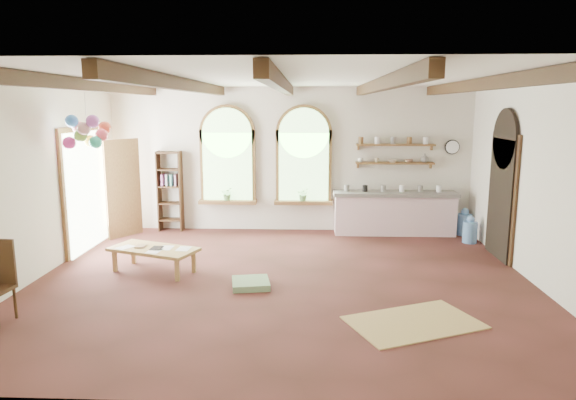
{
  "coord_description": "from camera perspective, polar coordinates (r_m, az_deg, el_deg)",
  "views": [
    {
      "loc": [
        0.42,
        -7.93,
        2.78
      ],
      "look_at": [
        0.07,
        0.6,
        1.22
      ],
      "focal_mm": 32.0,
      "sensor_mm": 36.0,
      "label": 1
    }
  ],
  "objects": [
    {
      "name": "floor",
      "position": [
        8.41,
        -0.64,
        -8.92
      ],
      "size": [
        8.0,
        8.0,
        0.0
      ],
      "primitive_type": "plane",
      "color": "#582824",
      "rests_on": "ground"
    },
    {
      "name": "ceiling_beams",
      "position": [
        7.94,
        -0.69,
        12.7
      ],
      "size": [
        6.2,
        6.8,
        0.18
      ],
      "primitive_type": null,
      "color": "#3B2112",
      "rests_on": "ceiling"
    },
    {
      "name": "window_left",
      "position": [
        11.55,
        -6.73,
        4.61
      ],
      "size": [
        1.3,
        0.28,
        2.2
      ],
      "color": "brown",
      "rests_on": "floor"
    },
    {
      "name": "window_right",
      "position": [
        11.41,
        1.76,
        4.6
      ],
      "size": [
        1.3,
        0.28,
        2.2
      ],
      "color": "brown",
      "rests_on": "floor"
    },
    {
      "name": "left_doorway",
      "position": [
        10.79,
        -21.57,
        0.96
      ],
      "size": [
        0.1,
        1.9,
        2.5
      ],
      "primitive_type": "cube",
      "color": "brown",
      "rests_on": "floor"
    },
    {
      "name": "right_doorway",
      "position": [
        10.2,
        22.56,
        0.11
      ],
      "size": [
        0.1,
        1.3,
        2.4
      ],
      "primitive_type": "cube",
      "color": "black",
      "rests_on": "floor"
    },
    {
      "name": "kitchen_counter",
      "position": [
        11.52,
        11.71,
        -1.38
      ],
      "size": [
        2.68,
        0.62,
        0.94
      ],
      "color": "silver",
      "rests_on": "floor"
    },
    {
      "name": "wall_shelf_lower",
      "position": [
        11.53,
        11.77,
        4.04
      ],
      "size": [
        1.7,
        0.24,
        0.04
      ],
      "primitive_type": "cube",
      "color": "brown",
      "rests_on": "wall_back"
    },
    {
      "name": "wall_shelf_upper",
      "position": [
        11.49,
        11.84,
        6.02
      ],
      "size": [
        1.7,
        0.24,
        0.04
      ],
      "primitive_type": "cube",
      "color": "brown",
      "rests_on": "wall_back"
    },
    {
      "name": "wall_clock",
      "position": [
        11.83,
        17.79,
        5.62
      ],
      "size": [
        0.32,
        0.04,
        0.32
      ],
      "primitive_type": "cylinder",
      "rotation": [
        1.57,
        0.0,
        0.0
      ],
      "color": "black",
      "rests_on": "wall_back"
    },
    {
      "name": "bookshelf",
      "position": [
        11.82,
        -12.97,
        0.97
      ],
      "size": [
        0.53,
        0.32,
        1.8
      ],
      "color": "#3B2112",
      "rests_on": "floor"
    },
    {
      "name": "coffee_table",
      "position": [
        9.01,
        -14.7,
        -5.47
      ],
      "size": [
        1.62,
        1.15,
        0.42
      ],
      "color": "tan",
      "rests_on": "floor"
    },
    {
      "name": "floor_mat",
      "position": [
        7.05,
        13.81,
        -13.07
      ],
      "size": [
        1.92,
        1.59,
        0.02
      ],
      "primitive_type": "cube",
      "rotation": [
        0.0,
        0.0,
        0.41
      ],
      "color": "tan",
      "rests_on": "floor"
    },
    {
      "name": "floor_cushion",
      "position": [
        8.15,
        -4.17,
        -9.22
      ],
      "size": [
        0.66,
        0.66,
        0.1
      ],
      "primitive_type": "cube",
      "rotation": [
        0.0,
        0.0,
        0.17
      ],
      "color": "#6C8E62",
      "rests_on": "floor"
    },
    {
      "name": "water_jug_a",
      "position": [
        11.23,
        19.57,
        -3.27
      ],
      "size": [
        0.29,
        0.29,
        0.57
      ],
      "color": "#5E8FCA",
      "rests_on": "floor"
    },
    {
      "name": "water_jug_b",
      "position": [
        11.85,
        19.0,
        -2.47
      ],
      "size": [
        0.31,
        0.31,
        0.6
      ],
      "color": "#5E8FCA",
      "rests_on": "floor"
    },
    {
      "name": "balloon_cluster",
      "position": [
        9.54,
        -21.43,
        7.09
      ],
      "size": [
        0.68,
        0.68,
        1.14
      ],
      "color": "white",
      "rests_on": "floor"
    },
    {
      "name": "table_book",
      "position": [
        9.15,
        -16.56,
        -4.92
      ],
      "size": [
        0.17,
        0.25,
        0.02
      ],
      "primitive_type": "imported",
      "rotation": [
        0.0,
        0.0,
        -0.02
      ],
      "color": "olive",
      "rests_on": "coffee_table"
    },
    {
      "name": "tablet",
      "position": [
        8.95,
        -14.4,
        -5.2
      ],
      "size": [
        0.19,
        0.27,
        0.01
      ],
      "primitive_type": "cube",
      "rotation": [
        0.0,
        0.0,
        -0.05
      ],
      "color": "black",
      "rests_on": "coffee_table"
    },
    {
      "name": "potted_plant_left",
      "position": [
        11.55,
        -6.73,
        0.7
      ],
      "size": [
        0.27,
        0.23,
        0.3
      ],
      "primitive_type": "imported",
      "color": "#598C4C",
      "rests_on": "window_left"
    },
    {
      "name": "potted_plant_right",
      "position": [
        11.41,
        1.73,
        0.64
      ],
      "size": [
        0.27,
        0.23,
        0.3
      ],
      "primitive_type": "imported",
      "color": "#598C4C",
      "rests_on": "window_right"
    },
    {
      "name": "shelf_cup_a",
      "position": [
        11.42,
        8.05,
        4.44
      ],
      "size": [
        0.12,
        0.1,
        0.1
      ],
      "primitive_type": "imported",
      "color": "white",
      "rests_on": "wall_shelf_lower"
    },
    {
      "name": "shelf_cup_b",
      "position": [
        11.46,
        9.8,
        4.41
      ],
      "size": [
        0.1,
        0.1,
        0.09
      ],
      "primitive_type": "imported",
      "color": "beige",
      "rests_on": "wall_shelf_lower"
    },
    {
      "name": "shelf_bowl_a",
      "position": [
        11.51,
        11.53,
        4.27
      ],
      "size": [
        0.22,
        0.22,
        0.05
      ],
      "primitive_type": "imported",
      "color": "beige",
      "rests_on": "wall_shelf_lower"
    },
    {
      "name": "shelf_bowl_b",
      "position": [
        11.57,
        13.24,
        4.26
      ],
      "size": [
        0.2,
        0.2,
        0.06
      ],
      "primitive_type": "imported",
      "color": "#8C664C",
      "rests_on": "wall_shelf_lower"
    },
    {
      "name": "shelf_vase",
      "position": [
        11.64,
        14.96,
        4.54
      ],
      "size": [
        0.18,
        0.18,
        0.19
      ],
      "primitive_type": "imported",
      "color": "slate",
      "rests_on": "wall_shelf_lower"
    }
  ]
}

